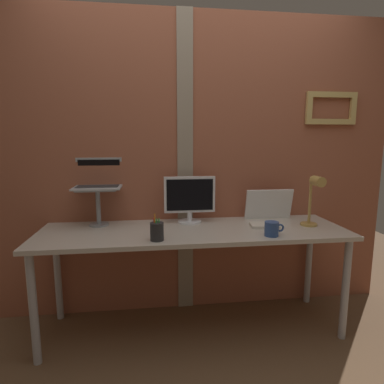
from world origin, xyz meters
name	(u,v)px	position (x,y,z in m)	size (l,w,h in m)	color
ground_plane	(206,333)	(0.00, 0.00, 0.00)	(6.00, 6.00, 0.00)	brown
brick_wall_back	(197,167)	(0.00, 0.47, 1.16)	(3.14, 0.16, 2.32)	#9E563D
desk	(194,239)	(-0.08, 0.09, 0.68)	(2.14, 0.63, 0.75)	beige
monitor	(190,197)	(-0.08, 0.28, 0.94)	(0.38, 0.18, 0.35)	white
laptop_stand	(98,201)	(-0.75, 0.29, 0.93)	(0.28, 0.22, 0.27)	gray
laptop	(98,180)	(-0.75, 0.35, 1.08)	(0.34, 0.27, 0.22)	#ADB2B7
whiteboard_panel	(269,204)	(0.55, 0.31, 0.87)	(0.38, 0.02, 0.24)	white
desk_lamp	(314,196)	(0.78, 0.04, 0.98)	(0.12, 0.20, 0.37)	tan
pen_cup	(157,231)	(-0.34, -0.13, 0.81)	(0.08, 0.08, 0.17)	#262628
coffee_mug	(272,229)	(0.41, -0.13, 0.80)	(0.13, 0.09, 0.09)	#2D4C8C
paper_clutter_stack	(264,225)	(0.44, 0.09, 0.76)	(0.20, 0.14, 0.02)	silver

